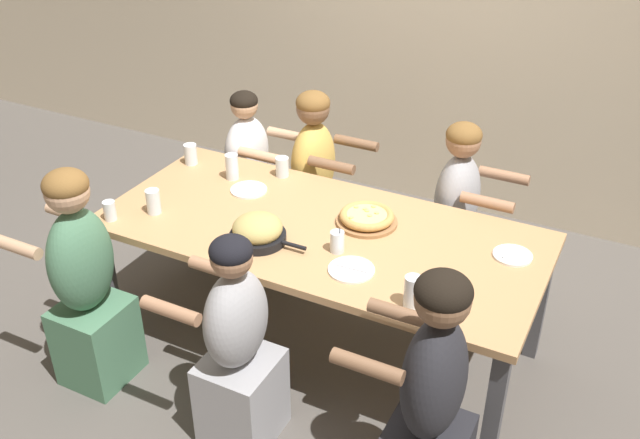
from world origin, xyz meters
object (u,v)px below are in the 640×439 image
object	(u,v)px
drinking_glass_b	(282,167)
drinking_glass_c	(191,155)
diner_far_midleft	(314,187)
drinking_glass_a	(232,167)
empty_plate_c	(513,255)
diner_far_midright	(455,224)
diner_near_right	(430,409)
drinking_glass_f	(153,203)
skillet_bowl	(258,231)
cocktail_glass_blue	(337,243)
drinking_glass_d	(412,292)
empty_plate_b	(249,190)
drinking_glass_e	(110,212)
diner_near_left	(86,288)
diner_near_center	(238,352)
empty_plate_a	(351,270)
diner_far_left	(249,179)
pizza_board_main	(367,218)

from	to	relation	value
drinking_glass_b	drinking_glass_c	size ratio (longest dim) A/B	0.93
drinking_glass_c	diner_far_midleft	xyz separation A→B (m)	(0.59, 0.42, -0.27)
drinking_glass_a	drinking_glass_c	world-z (taller)	drinking_glass_a
empty_plate_c	diner_far_midright	bearing A→B (deg)	128.38
drinking_glass_c	diner_near_right	distance (m)	2.15
drinking_glass_f	diner_far_midleft	distance (m)	1.10
empty_plate_c	drinking_glass_b	size ratio (longest dim) A/B	1.64
skillet_bowl	cocktail_glass_blue	world-z (taller)	skillet_bowl
drinking_glass_d	cocktail_glass_blue	bearing A→B (deg)	152.75
drinking_glass_c	empty_plate_b	bearing A→B (deg)	-15.63
drinking_glass_e	diner_far_midright	size ratio (longest dim) A/B	0.09
drinking_glass_a	diner_near_left	distance (m)	1.05
drinking_glass_e	diner_near_center	xyz separation A→B (m)	(0.96, -0.32, -0.30)
drinking_glass_d	diner_near_center	xyz separation A→B (m)	(-0.67, -0.34, -0.33)
diner_near_left	diner_far_midleft	size ratio (longest dim) A/B	1.03
drinking_glass_d	diner_far_midleft	world-z (taller)	diner_far_midleft
empty_plate_c	diner_near_left	bearing A→B (deg)	-153.49
diner_near_center	diner_far_midright	bearing A→B (deg)	-19.87
drinking_glass_a	drinking_glass_f	size ratio (longest dim) A/B	1.12
diner_far_midright	empty_plate_c	bearing A→B (deg)	38.38
empty_plate_a	drinking_glass_f	bearing A→B (deg)	179.17
empty_plate_a	drinking_glass_f	size ratio (longest dim) A/B	1.64
skillet_bowl	drinking_glass_d	distance (m)	0.86
drinking_glass_d	diner_near_right	xyz separation A→B (m)	(0.22, -0.34, -0.27)
drinking_glass_f	diner_near_right	world-z (taller)	diner_near_right
drinking_glass_e	empty_plate_c	bearing A→B (deg)	17.21
cocktail_glass_blue	drinking_glass_a	bearing A→B (deg)	154.43
skillet_bowl	drinking_glass_f	world-z (taller)	skillet_bowl
drinking_glass_e	drinking_glass_f	world-z (taller)	drinking_glass_f
skillet_bowl	drinking_glass_f	xyz separation A→B (m)	(-0.63, -0.01, 0.00)
diner_far_left	diner_far_midleft	world-z (taller)	diner_far_midleft
pizza_board_main	drinking_glass_b	size ratio (longest dim) A/B	2.76
drinking_glass_a	diner_near_left	world-z (taller)	diner_near_left
skillet_bowl	drinking_glass_f	bearing A→B (deg)	-179.31
skillet_bowl	drinking_glass_e	distance (m)	0.80
pizza_board_main	drinking_glass_e	world-z (taller)	drinking_glass_e
drinking_glass_c	drinking_glass_d	distance (m)	1.79
pizza_board_main	diner_far_midright	bearing A→B (deg)	62.50
drinking_glass_e	diner_near_center	distance (m)	1.05
drinking_glass_f	empty_plate_b	bearing A→B (deg)	53.93
drinking_glass_e	drinking_glass_d	bearing A→B (deg)	0.63
skillet_bowl	drinking_glass_a	size ratio (longest dim) A/B	2.73
drinking_glass_d	empty_plate_a	bearing A→B (deg)	159.98
drinking_glass_a	diner_near_right	bearing A→B (deg)	-32.65
drinking_glass_f	empty_plate_c	bearing A→B (deg)	13.91
empty_plate_a	diner_far_left	size ratio (longest dim) A/B	0.20
drinking_glass_e	diner_near_right	bearing A→B (deg)	-9.84
diner_far_midright	diner_near_left	world-z (taller)	diner_near_left
skillet_bowl	drinking_glass_e	world-z (taller)	skillet_bowl
drinking_glass_b	diner_near_right	bearing A→B (deg)	-41.21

